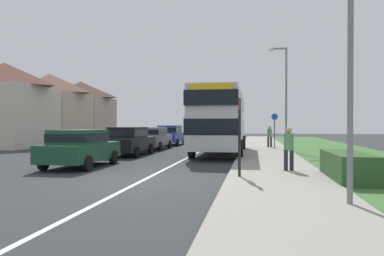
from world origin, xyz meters
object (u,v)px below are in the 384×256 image
at_px(parked_car_black, 129,140).
at_px(pedestrian_at_stop, 289,147).
at_px(bus_stop_sign, 239,132).
at_px(street_lamp_mid, 284,92).
at_px(street_lamp_near, 345,11).
at_px(parked_car_blue, 170,134).
at_px(double_decker_bus, 220,118).
at_px(parked_car_grey, 153,137).
at_px(cycle_route_sign, 275,129).
at_px(parked_car_dark_green, 80,146).
at_px(pedestrian_walking_away, 270,135).

bearing_deg(parked_car_black, pedestrian_at_stop, -37.55).
bearing_deg(parked_car_black, bus_stop_sign, -50.89).
bearing_deg(street_lamp_mid, pedestrian_at_stop, -93.80).
xyz_separation_m(pedestrian_at_stop, street_lamp_near, (0.63, -5.32, 3.14)).
height_order(parked_car_blue, street_lamp_near, street_lamp_near).
xyz_separation_m(double_decker_bus, bus_stop_sign, (1.49, -9.80, -0.60)).
distance_m(parked_car_grey, cycle_route_sign, 8.49).
bearing_deg(cycle_route_sign, street_lamp_near, -88.60).
bearing_deg(parked_car_black, parked_car_grey, 90.36).
bearing_deg(bus_stop_sign, parked_car_dark_green, 160.05).
bearing_deg(parked_car_dark_green, bus_stop_sign, -19.95).
relative_size(parked_car_black, pedestrian_walking_away, 2.64).
distance_m(parked_car_blue, street_lamp_near, 24.26).
xyz_separation_m(parked_car_black, parked_car_grey, (-0.03, 5.13, -0.02)).
bearing_deg(street_lamp_mid, double_decker_bus, -152.78).
distance_m(pedestrian_walking_away, street_lamp_near, 19.30).
height_order(double_decker_bus, cycle_route_sign, double_decker_bus).
bearing_deg(parked_car_dark_green, parked_car_black, 88.97).
bearing_deg(parked_car_black, street_lamp_mid, 22.86).
bearing_deg(double_decker_bus, parked_car_blue, 119.77).
bearing_deg(parked_car_blue, street_lamp_mid, -37.91).
xyz_separation_m(parked_car_grey, parked_car_blue, (-0.05, 5.58, 0.05)).
bearing_deg(parked_car_grey, double_decker_bus, -33.59).
bearing_deg(parked_car_black, parked_car_blue, 90.44).
distance_m(pedestrian_at_stop, cycle_route_sign, 12.26).
bearing_deg(parked_car_grey, parked_car_black, -89.64).
xyz_separation_m(cycle_route_sign, street_lamp_near, (0.43, -17.57, 2.68)).
height_order(parked_car_grey, pedestrian_at_stop, pedestrian_at_stop).
height_order(parked_car_blue, cycle_route_sign, cycle_route_sign).
distance_m(bus_stop_sign, street_lamp_mid, 12.22).
bearing_deg(pedestrian_at_stop, cycle_route_sign, 89.08).
relative_size(parked_car_black, street_lamp_near, 0.62).
height_order(parked_car_blue, bus_stop_sign, bus_stop_sign).
relative_size(parked_car_dark_green, cycle_route_sign, 1.66).
xyz_separation_m(double_decker_bus, street_lamp_mid, (3.84, 1.97, 1.68)).
xyz_separation_m(parked_car_grey, bus_stop_sign, (6.56, -13.16, 0.67)).
height_order(parked_car_grey, street_lamp_near, street_lamp_near).
height_order(pedestrian_walking_away, bus_stop_sign, bus_stop_sign).
bearing_deg(street_lamp_near, bus_stop_sign, 122.66).
height_order(pedestrian_at_stop, pedestrian_walking_away, same).
distance_m(parked_car_blue, street_lamp_mid, 11.72).
bearing_deg(parked_car_grey, street_lamp_near, -62.12).
relative_size(pedestrian_at_stop, cycle_route_sign, 0.66).
xyz_separation_m(pedestrian_walking_away, cycle_route_sign, (0.27, -1.46, 0.45)).
relative_size(double_decker_bus, pedestrian_at_stop, 5.93).
distance_m(parked_car_dark_green, parked_car_black, 5.62).
distance_m(parked_car_dark_green, street_lamp_mid, 13.30).
xyz_separation_m(parked_car_black, pedestrian_at_stop, (8.21, -6.31, 0.08)).
distance_m(parked_car_black, parked_car_grey, 5.13).
bearing_deg(pedestrian_at_stop, parked_car_grey, 125.75).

